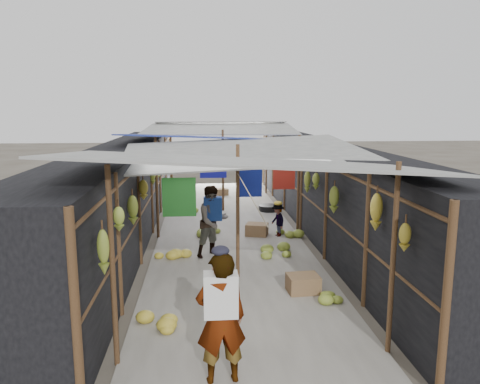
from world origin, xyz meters
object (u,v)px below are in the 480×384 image
object	(u,v)px
crate_near	(303,284)
black_basin	(269,208)
vendor_elderly	(221,318)
shopper_blue	(213,221)
vendor_seated	(278,220)

from	to	relation	value
crate_near	black_basin	bearing A→B (deg)	82.89
black_basin	vendor_elderly	bearing A→B (deg)	-101.65
black_basin	shopper_blue	world-z (taller)	shopper_blue
vendor_elderly	shopper_blue	size ratio (longest dim) A/B	1.03
crate_near	black_basin	distance (m)	6.74
shopper_blue	vendor_seated	distance (m)	2.28
crate_near	vendor_elderly	size ratio (longest dim) A/B	0.34
vendor_seated	shopper_blue	bearing A→B (deg)	-66.19
vendor_elderly	shopper_blue	world-z (taller)	vendor_elderly
black_basin	vendor_elderly	size ratio (longest dim) A/B	0.40
black_basin	shopper_blue	xyz separation A→B (m)	(-1.90, -4.48, 0.70)
shopper_blue	vendor_seated	size ratio (longest dim) A/B	1.84
crate_near	vendor_seated	distance (m)	3.73
crate_near	black_basin	world-z (taller)	crate_near
shopper_blue	vendor_seated	bearing A→B (deg)	8.62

